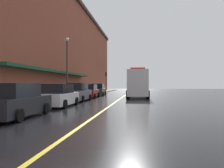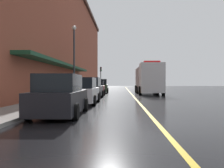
% 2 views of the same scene
% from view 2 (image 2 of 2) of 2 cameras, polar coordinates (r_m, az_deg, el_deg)
% --- Properties ---
extents(ground_plane, '(112.00, 112.00, 0.00)m').
position_cam_2_polar(ground_plane, '(33.64, 4.24, -2.00)').
color(ground_plane, black).
extents(sidewalk_left, '(2.40, 70.00, 0.15)m').
position_cam_2_polar(sidewalk_left, '(33.97, -6.28, -1.85)').
color(sidewalk_left, gray).
rests_on(sidewalk_left, ground).
extents(lane_center_stripe, '(0.16, 70.00, 0.01)m').
position_cam_2_polar(lane_center_stripe, '(33.64, 4.24, -1.99)').
color(lane_center_stripe, gold).
rests_on(lane_center_stripe, ground).
extents(brick_building_left, '(12.12, 64.00, 15.28)m').
position_cam_2_polar(brick_building_left, '(35.13, -17.56, 10.61)').
color(brick_building_left, brown).
rests_on(brick_building_left, ground).
extents(parked_car_0, '(2.10, 4.82, 1.78)m').
position_cam_2_polar(parked_car_0, '(10.98, -11.89, -2.78)').
color(parked_car_0, black).
rests_on(parked_car_0, ground).
extents(parked_car_1, '(2.15, 4.72, 1.75)m').
position_cam_2_polar(parked_car_1, '(16.70, -6.94, -1.70)').
color(parked_car_1, silver).
rests_on(parked_car_1, ground).
extents(parked_car_2, '(2.01, 4.55, 1.86)m').
position_cam_2_polar(parked_car_2, '(22.21, -4.84, -1.05)').
color(parked_car_2, '#595B60').
rests_on(parked_car_2, ground).
extents(parked_car_3, '(2.16, 4.77, 1.72)m').
position_cam_2_polar(parked_car_3, '(27.67, -3.68, -0.86)').
color(parked_car_3, maroon).
rests_on(parked_car_3, ground).
extents(parked_car_4, '(2.23, 4.23, 1.83)m').
position_cam_2_polar(parked_car_4, '(33.13, -2.68, -0.56)').
color(parked_car_4, '#2D5133').
rests_on(parked_car_4, ground).
extents(box_truck, '(2.86, 9.43, 3.73)m').
position_cam_2_polar(box_truck, '(30.35, 8.38, 1.09)').
color(box_truck, silver).
rests_on(box_truck, ground).
extents(parking_meter_0, '(0.14, 0.18, 1.33)m').
position_cam_2_polar(parking_meter_0, '(18.78, -10.48, -0.73)').
color(parking_meter_0, '#4C4C51').
rests_on(parking_meter_0, sidewalk_left).
extents(parking_meter_1, '(0.14, 0.18, 1.33)m').
position_cam_2_polar(parking_meter_1, '(15.89, -12.81, -0.95)').
color(parking_meter_1, '#4C4C51').
rests_on(parking_meter_1, sidewalk_left).
extents(street_lamp_left, '(0.44, 0.44, 6.94)m').
position_cam_2_polar(street_lamp_left, '(25.07, -8.77, 7.22)').
color(street_lamp_left, '#33383D').
rests_on(street_lamp_left, sidewalk_left).
extents(traffic_light_near, '(0.38, 0.36, 4.30)m').
position_cam_2_polar(traffic_light_near, '(49.26, -2.61, 2.46)').
color(traffic_light_near, '#232326').
rests_on(traffic_light_near, sidewalk_left).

